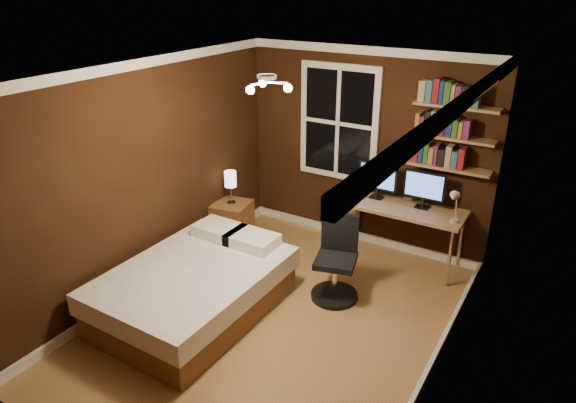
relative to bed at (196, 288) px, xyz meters
The scene contains 22 objects.
floor 0.89m from the bed, 19.85° to the left, with size 4.20×4.20×0.00m, color olive.
wall_back 2.70m from the bed, 71.55° to the left, with size 3.20×0.04×2.50m, color black.
wall_left 1.29m from the bed, 160.31° to the left, with size 0.04×4.20×2.50m, color black.
wall_right 2.60m from the bed, ahead, with size 0.04×4.20×2.50m, color black.
ceiling 2.38m from the bed, 19.85° to the left, with size 3.20×4.20×0.02m, color white.
window 2.71m from the bed, 79.25° to the left, with size 1.06×0.06×1.46m, color white.
ceiling_fixture 2.27m from the bed, 13.25° to the left, with size 0.44×0.44×0.18m, color beige, non-canonical shape.
bookshelf_lower 3.10m from the bed, 50.39° to the left, with size 0.92×0.22×0.03m, color #A1764E.
books_row_lower 3.14m from the bed, 50.39° to the left, with size 0.54×0.16×0.23m, color maroon, non-canonical shape.
bookshelf_middle 3.23m from the bed, 50.39° to the left, with size 0.92×0.22×0.03m, color #A1764E.
books_row_middle 3.28m from the bed, 50.39° to the left, with size 0.60×0.16×0.23m, color navy, non-canonical shape.
bookshelf_upper 3.38m from the bed, 50.39° to the left, with size 0.92×0.22×0.03m, color #A1764E.
books_row_upper 3.45m from the bed, 50.39° to the left, with size 0.60×0.16×0.23m, color #2B5C27, non-canonical shape.
bed is the anchor object (origin of this frame).
nightstand 1.56m from the bed, 112.55° to the left, with size 0.45×0.45×0.56m, color brown.
bedside_lamp 1.63m from the bed, 112.55° to the left, with size 0.15×0.15×0.43m, color #F5ECCE, non-canonical shape.
radiator 2.36m from the bed, 74.89° to the left, with size 0.37×0.13×0.56m, color silver.
desk 2.53m from the bed, 56.11° to the left, with size 1.56×0.59×0.74m.
monitor_left 2.51m from the bed, 63.25° to the left, with size 0.48×0.12×0.45m, color black, non-canonical shape.
monitor_right 2.80m from the bed, 52.45° to the left, with size 0.48×0.12×0.45m, color black, non-canonical shape.
desk_lamp 2.90m from the bed, 42.58° to the left, with size 0.14×0.32×0.44m, color silver, non-canonical shape.
office_chair 1.50m from the bed, 42.19° to the left, with size 0.51×0.51×0.93m.
Camera 1 is at (2.32, -3.64, 3.24)m, focal length 32.00 mm.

